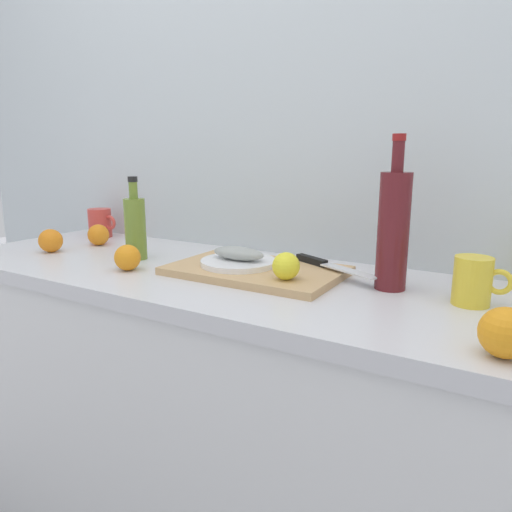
{
  "coord_description": "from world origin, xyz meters",
  "views": [
    {
      "loc": [
        0.64,
        -1.03,
        1.23
      ],
      "look_at": [
        0.01,
        0.03,
        0.95
      ],
      "focal_mm": 32.85,
      "sensor_mm": 36.0,
      "label": 1
    }
  ],
  "objects_px": {
    "chef_knife": "(325,264)",
    "orange_0": "(51,241)",
    "olive_oil_bottle": "(135,227)",
    "coffee_mug_0": "(100,223)",
    "lemon_0": "(286,266)",
    "cutting_board": "(256,270)",
    "coffee_mug_1": "(474,281)",
    "wine_bottle": "(393,229)",
    "white_plate": "(238,262)",
    "fish_fillet": "(238,253)"
  },
  "relations": [
    {
      "from": "white_plate",
      "to": "coffee_mug_1",
      "type": "bearing_deg",
      "value": 2.14
    },
    {
      "from": "fish_fillet",
      "to": "lemon_0",
      "type": "xyz_separation_m",
      "value": [
        0.18,
        -0.07,
        0.0
      ]
    },
    {
      "from": "coffee_mug_1",
      "to": "orange_0",
      "type": "xyz_separation_m",
      "value": [
        -1.26,
        -0.12,
        -0.01
      ]
    },
    {
      "from": "fish_fillet",
      "to": "wine_bottle",
      "type": "bearing_deg",
      "value": 7.56
    },
    {
      "from": "fish_fillet",
      "to": "olive_oil_bottle",
      "type": "height_order",
      "value": "olive_oil_bottle"
    },
    {
      "from": "fish_fillet",
      "to": "orange_0",
      "type": "height_order",
      "value": "orange_0"
    },
    {
      "from": "chef_knife",
      "to": "wine_bottle",
      "type": "xyz_separation_m",
      "value": [
        0.19,
        -0.05,
        0.12
      ]
    },
    {
      "from": "olive_oil_bottle",
      "to": "coffee_mug_1",
      "type": "relative_size",
      "value": 2.11
    },
    {
      "from": "white_plate",
      "to": "olive_oil_bottle",
      "type": "height_order",
      "value": "olive_oil_bottle"
    },
    {
      "from": "white_plate",
      "to": "chef_knife",
      "type": "xyz_separation_m",
      "value": [
        0.21,
        0.1,
        0.0
      ]
    },
    {
      "from": "coffee_mug_0",
      "to": "wine_bottle",
      "type": "bearing_deg",
      "value": -6.46
    },
    {
      "from": "olive_oil_bottle",
      "to": "wine_bottle",
      "type": "xyz_separation_m",
      "value": [
        0.76,
        0.08,
        0.05
      ]
    },
    {
      "from": "lemon_0",
      "to": "coffee_mug_1",
      "type": "bearing_deg",
      "value": 12.38
    },
    {
      "from": "wine_bottle",
      "to": "orange_0",
      "type": "distance_m",
      "value": 1.09
    },
    {
      "from": "olive_oil_bottle",
      "to": "coffee_mug_1",
      "type": "xyz_separation_m",
      "value": [
        0.95,
        0.05,
        -0.05
      ]
    },
    {
      "from": "chef_knife",
      "to": "lemon_0",
      "type": "xyz_separation_m",
      "value": [
        -0.03,
        -0.17,
        0.02
      ]
    },
    {
      "from": "wine_bottle",
      "to": "coffee_mug_1",
      "type": "xyz_separation_m",
      "value": [
        0.19,
        -0.03,
        -0.09
      ]
    },
    {
      "from": "coffee_mug_1",
      "to": "fish_fillet",
      "type": "bearing_deg",
      "value": -177.86
    },
    {
      "from": "white_plate",
      "to": "lemon_0",
      "type": "distance_m",
      "value": 0.2
    },
    {
      "from": "chef_knife",
      "to": "coffee_mug_1",
      "type": "bearing_deg",
      "value": 13.56
    },
    {
      "from": "olive_oil_bottle",
      "to": "coffee_mug_0",
      "type": "height_order",
      "value": "olive_oil_bottle"
    },
    {
      "from": "fish_fillet",
      "to": "orange_0",
      "type": "distance_m",
      "value": 0.68
    },
    {
      "from": "fish_fillet",
      "to": "chef_knife",
      "type": "bearing_deg",
      "value": 24.94
    },
    {
      "from": "chef_knife",
      "to": "orange_0",
      "type": "xyz_separation_m",
      "value": [
        -0.89,
        -0.2,
        0.01
      ]
    },
    {
      "from": "chef_knife",
      "to": "orange_0",
      "type": "height_order",
      "value": "orange_0"
    },
    {
      "from": "coffee_mug_0",
      "to": "cutting_board",
      "type": "bearing_deg",
      "value": -12.39
    },
    {
      "from": "olive_oil_bottle",
      "to": "wine_bottle",
      "type": "bearing_deg",
      "value": 5.83
    },
    {
      "from": "coffee_mug_0",
      "to": "fish_fillet",
      "type": "bearing_deg",
      "value": -13.71
    },
    {
      "from": "coffee_mug_1",
      "to": "white_plate",
      "type": "bearing_deg",
      "value": -177.86
    },
    {
      "from": "fish_fillet",
      "to": "coffee_mug_0",
      "type": "xyz_separation_m",
      "value": [
        -0.76,
        0.18,
        0.0
      ]
    },
    {
      "from": "cutting_board",
      "to": "coffee_mug_1",
      "type": "xyz_separation_m",
      "value": [
        0.54,
        0.02,
        0.04
      ]
    },
    {
      "from": "chef_knife",
      "to": "orange_0",
      "type": "bearing_deg",
      "value": -142.41
    },
    {
      "from": "white_plate",
      "to": "fish_fillet",
      "type": "xyz_separation_m",
      "value": [
        0.0,
        -0.0,
        0.03
      ]
    },
    {
      "from": "lemon_0",
      "to": "coffee_mug_1",
      "type": "height_order",
      "value": "coffee_mug_1"
    },
    {
      "from": "white_plate",
      "to": "lemon_0",
      "type": "bearing_deg",
      "value": -20.37
    },
    {
      "from": "fish_fillet",
      "to": "olive_oil_bottle",
      "type": "relative_size",
      "value": 0.62
    },
    {
      "from": "orange_0",
      "to": "wine_bottle",
      "type": "bearing_deg",
      "value": 7.93
    },
    {
      "from": "coffee_mug_1",
      "to": "wine_bottle",
      "type": "bearing_deg",
      "value": 170.41
    },
    {
      "from": "coffee_mug_0",
      "to": "orange_0",
      "type": "xyz_separation_m",
      "value": [
        0.08,
        -0.28,
        -0.02
      ]
    },
    {
      "from": "white_plate",
      "to": "coffee_mug_0",
      "type": "relative_size",
      "value": 1.64
    },
    {
      "from": "white_plate",
      "to": "wine_bottle",
      "type": "distance_m",
      "value": 0.42
    },
    {
      "from": "white_plate",
      "to": "coffee_mug_0",
      "type": "bearing_deg",
      "value": 166.29
    },
    {
      "from": "olive_oil_bottle",
      "to": "coffee_mug_0",
      "type": "xyz_separation_m",
      "value": [
        -0.4,
        0.21,
        -0.05
      ]
    },
    {
      "from": "olive_oil_bottle",
      "to": "lemon_0",
      "type": "bearing_deg",
      "value": -4.55
    },
    {
      "from": "lemon_0",
      "to": "coffee_mug_0",
      "type": "height_order",
      "value": "coffee_mug_0"
    },
    {
      "from": "lemon_0",
      "to": "wine_bottle",
      "type": "xyz_separation_m",
      "value": [
        0.22,
        0.12,
        0.09
      ]
    },
    {
      "from": "lemon_0",
      "to": "coffee_mug_1",
      "type": "xyz_separation_m",
      "value": [
        0.41,
        0.09,
        -0.0
      ]
    },
    {
      "from": "coffee_mug_0",
      "to": "orange_0",
      "type": "height_order",
      "value": "coffee_mug_0"
    },
    {
      "from": "white_plate",
      "to": "orange_0",
      "type": "xyz_separation_m",
      "value": [
        -0.67,
        -0.1,
        0.01
      ]
    },
    {
      "from": "fish_fillet",
      "to": "wine_bottle",
      "type": "distance_m",
      "value": 0.42
    }
  ]
}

